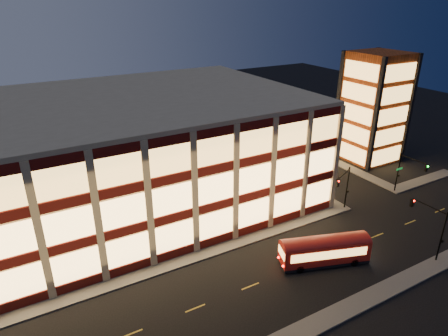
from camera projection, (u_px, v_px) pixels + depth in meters
ground at (187, 266)px, 41.98m from camera, size 200.00×200.00×0.00m
sidewalk_office_south at (157, 269)px, 41.37m from camera, size 54.00×2.00×0.15m
sidewalk_office_east at (270, 167)px, 65.98m from camera, size 2.00×30.00×0.15m
sidewalk_tower_south at (422, 181)px, 61.02m from camera, size 14.00×2.00×0.15m
sidewalk_tower_west at (320, 155)px, 71.01m from camera, size 2.00×30.00×0.15m
office_building at (109, 156)px, 51.21m from camera, size 50.45×30.45×14.50m
stair_tower at (373, 108)px, 66.16m from camera, size 8.60×8.60×18.00m
traffic_signal_far at (344, 184)px, 50.68m from camera, size 3.79×1.87×6.00m
traffic_signal_right at (408, 169)px, 55.16m from camera, size 1.20×4.37×6.00m
traffic_signal_near at (431, 221)px, 42.30m from camera, size 0.32×4.45×6.00m
trolley_bus at (325, 249)px, 41.71m from camera, size 9.65×5.27×3.18m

